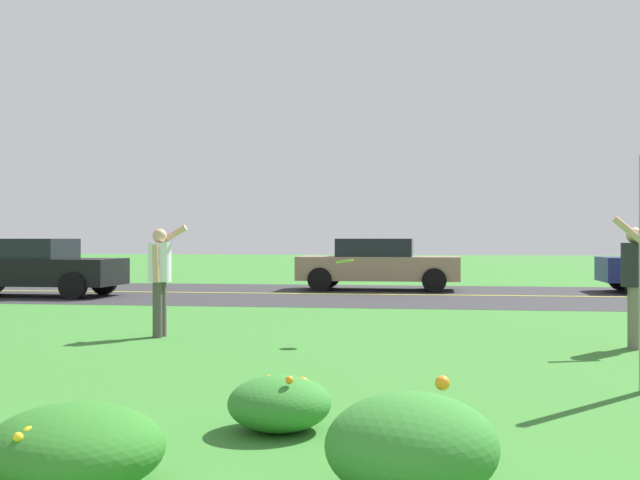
{
  "coord_description": "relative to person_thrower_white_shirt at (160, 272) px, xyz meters",
  "views": [
    {
      "loc": [
        0.87,
        -1.02,
        1.45
      ],
      "look_at": [
        -0.51,
        8.36,
        1.44
      ],
      "focal_mm": 44.85,
      "sensor_mm": 36.0,
      "label": 1
    }
  ],
  "objects": [
    {
      "name": "daylily_clump_front_center",
      "position": [
        2.0,
        -6.99,
        -0.71
      ],
      "size": [
        1.04,
        1.0,
        0.5
      ],
      "color": "#2D7526",
      "rests_on": "ground"
    },
    {
      "name": "frisbee_lime",
      "position": [
        2.77,
        -0.2,
        0.18
      ],
      "size": [
        0.25,
        0.25,
        0.07
      ],
      "color": "#8CD133"
    },
    {
      "name": "daylily_clump_front_right",
      "position": [
        2.88,
        -5.38,
        -0.75
      ],
      "size": [
        0.79,
        0.82,
        0.45
      ],
      "color": "#337F2D",
      "rests_on": "ground"
    },
    {
      "name": "highway_strip",
      "position": [
        3.18,
        9.34,
        -0.95
      ],
      "size": [
        120.0,
        8.22,
        0.01
      ],
      "primitive_type": "cube",
      "color": "#2D2D30",
      "rests_on": "ground"
    },
    {
      "name": "person_thrower_white_shirt",
      "position": [
        0.0,
        0.0,
        0.0
      ],
      "size": [
        0.53,
        0.49,
        1.66
      ],
      "color": "silver",
      "rests_on": "ground"
    },
    {
      "name": "highway_center_stripe",
      "position": [
        3.18,
        9.34,
        -0.95
      ],
      "size": [
        120.0,
        0.16,
        0.0
      ],
      "primitive_type": "cube",
      "color": "yellow",
      "rests_on": "ground"
    },
    {
      "name": "car_black_center_left",
      "position": [
        -6.1,
        7.49,
        -0.22
      ],
      "size": [
        4.5,
        2.0,
        1.45
      ],
      "color": "black",
      "rests_on": "ground"
    },
    {
      "name": "ground_plane",
      "position": [
        3.18,
        -0.47,
        -0.96
      ],
      "size": [
        120.0,
        120.0,
        0.0
      ],
      "primitive_type": "plane",
      "color": "#387A2D"
    },
    {
      "name": "person_catcher_dark_shirt",
      "position": [
        6.62,
        -0.27,
        0.0
      ],
      "size": [
        0.49,
        0.49,
        1.75
      ],
      "color": "#232328",
      "rests_on": "ground"
    },
    {
      "name": "daylily_clump_mid_center",
      "position": [
        3.91,
        -6.83,
        -0.66
      ],
      "size": [
        0.97,
        0.97,
        0.64
      ],
      "color": "#337F2D",
      "rests_on": "ground"
    },
    {
      "name": "car_tan_center_right",
      "position": [
        2.39,
        11.18,
        -0.22
      ],
      "size": [
        4.5,
        2.0,
        1.45
      ],
      "color": "#937F60",
      "rests_on": "ground"
    }
  ]
}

